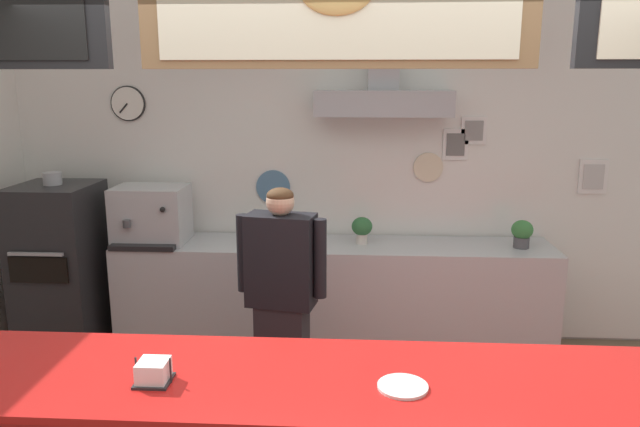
{
  "coord_description": "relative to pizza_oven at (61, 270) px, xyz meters",
  "views": [
    {
      "loc": [
        0.08,
        -2.6,
        2.22
      ],
      "look_at": [
        -0.12,
        0.72,
        1.48
      ],
      "focal_mm": 33.75,
      "sensor_mm": 36.0,
      "label": 1
    }
  ],
  "objects": [
    {
      "name": "back_wall_assembly",
      "position": [
        2.31,
        0.36,
        0.86
      ],
      "size": [
        5.7,
        2.81,
        2.92
      ],
      "color": "gray",
      "rests_on": "ground_plane"
    },
    {
      "name": "back_prep_counter",
      "position": [
        2.21,
        0.16,
        -0.25
      ],
      "size": [
        3.51,
        0.61,
        0.92
      ],
      "color": "#B7BABF",
      "rests_on": "ground_plane"
    },
    {
      "name": "pizza_oven",
      "position": [
        0.0,
        0.0,
        0.0
      ],
      "size": [
        0.6,
        0.69,
        1.51
      ],
      "color": "#232326",
      "rests_on": "ground_plane"
    },
    {
      "name": "shop_worker",
      "position": [
        1.92,
        -0.97,
        0.13
      ],
      "size": [
        0.57,
        0.29,
        1.58
      ],
      "rotation": [
        0.0,
        0.0,
        2.96
      ],
      "color": "#232328",
      "rests_on": "ground_plane"
    },
    {
      "name": "espresso_machine",
      "position": [
        0.73,
        0.13,
        0.44
      ],
      "size": [
        0.57,
        0.51,
        0.46
      ],
      "color": "#B7BABF",
      "rests_on": "back_prep_counter"
    },
    {
      "name": "potted_basil",
      "position": [
        3.69,
        0.13,
        0.34
      ],
      "size": [
        0.17,
        0.17,
        0.22
      ],
      "color": "#4C4C51",
      "rests_on": "back_prep_counter"
    },
    {
      "name": "potted_rosemary",
      "position": [
        2.43,
        0.17,
        0.34
      ],
      "size": [
        0.17,
        0.17,
        0.22
      ],
      "color": "beige",
      "rests_on": "back_prep_counter"
    },
    {
      "name": "potted_oregano",
      "position": [
        1.69,
        0.15,
        0.37
      ],
      "size": [
        0.23,
        0.23,
        0.27
      ],
      "color": "#4C4C51",
      "rests_on": "back_prep_counter"
    },
    {
      "name": "napkin_holder",
      "position": [
        1.6,
        -2.42,
        0.4
      ],
      "size": [
        0.14,
        0.14,
        0.1
      ],
      "color": "#262628",
      "rests_on": "service_counter"
    },
    {
      "name": "condiment_plate",
      "position": [
        2.57,
        -2.41,
        0.36
      ],
      "size": [
        0.19,
        0.19,
        0.01
      ],
      "color": "white",
      "rests_on": "service_counter"
    }
  ]
}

